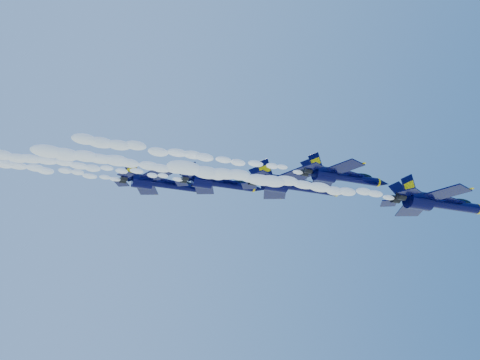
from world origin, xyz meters
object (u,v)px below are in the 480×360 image
object	(u,v)px
jet_lead	(438,203)
jet_second	(342,176)
jet_fourth	(219,183)
jet_third	(295,185)
jet_fifth	(160,183)

from	to	relation	value
jet_lead	jet_second	bearing A→B (deg)	166.00
jet_fourth	jet_lead	bearing A→B (deg)	-40.17
jet_lead	jet_second	xyz separation A→B (m)	(-14.27, 3.56, 3.58)
jet_lead	jet_fourth	xyz separation A→B (m)	(-27.30, 23.04, 7.98)
jet_lead	jet_second	world-z (taller)	jet_second
jet_lead	jet_third	size ratio (longest dim) A/B	0.96
jet_third	jet_fifth	world-z (taller)	jet_fifth
jet_third	jet_lead	bearing A→B (deg)	-42.05
jet_fifth	jet_lead	bearing A→B (deg)	-40.47
jet_third	jet_fourth	bearing A→B (deg)	142.88
jet_lead	jet_second	distance (m)	15.13
jet_lead	jet_fourth	world-z (taller)	jet_fourth
jet_fourth	jet_fifth	xyz separation A→B (m)	(-8.84, 7.79, 1.62)
jet_lead	jet_fifth	bearing A→B (deg)	139.53
jet_second	jet_fifth	distance (m)	35.48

